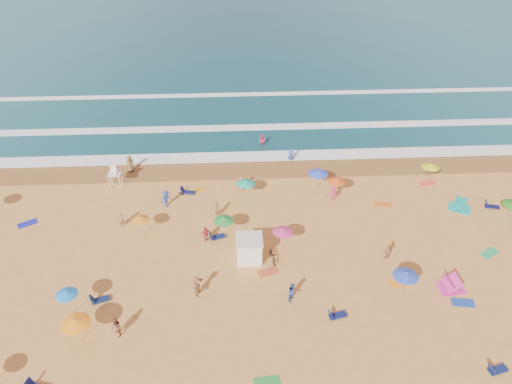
{
  "coord_description": "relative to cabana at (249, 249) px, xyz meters",
  "views": [
    {
      "loc": [
        -1.3,
        -32.71,
        28.23
      ],
      "look_at": [
        0.65,
        6.0,
        1.5
      ],
      "focal_mm": 35.0,
      "sensor_mm": 36.0,
      "label": 1
    }
  ],
  "objects": [
    {
      "name": "ocean",
      "position": [
        0.28,
        85.57,
        -1.0
      ],
      "size": [
        220.0,
        140.0,
        0.18
      ],
      "primitive_type": "cube",
      "color": "#0C4756",
      "rests_on": "ground"
    },
    {
      "name": "cabana",
      "position": [
        0.0,
        0.0,
        0.0
      ],
      "size": [
        2.0,
        2.0,
        2.0
      ],
      "primitive_type": "cube",
      "color": "white",
      "rests_on": "ground"
    },
    {
      "name": "surf_foam",
      "position": [
        0.28,
        22.89,
        -0.9
      ],
      "size": [
        200.0,
        18.7,
        0.05
      ],
      "color": "white",
      "rests_on": "ground"
    },
    {
      "name": "wet_sand",
      "position": [
        0.28,
        14.07,
        -0.99
      ],
      "size": [
        220.0,
        220.0,
        0.0
      ],
      "primitive_type": "plane",
      "color": "olive",
      "rests_on": "ground"
    },
    {
      "name": "bicycle",
      "position": [
        1.9,
        -0.3,
        -0.51
      ],
      "size": [
        0.92,
        1.93,
        0.98
      ],
      "primitive_type": "imported",
      "rotation": [
        0.0,
        0.0,
        0.15
      ],
      "color": "black",
      "rests_on": "ground"
    },
    {
      "name": "beach_umbrellas",
      "position": [
        2.29,
        1.72,
        1.04
      ],
      "size": [
        50.21,
        24.41,
        0.76
      ],
      "color": "#15AF80",
      "rests_on": "ground"
    },
    {
      "name": "towels",
      "position": [
        2.8,
        0.44,
        -0.98
      ],
      "size": [
        51.22,
        23.49,
        0.03
      ],
      "color": "red",
      "rests_on": "ground"
    },
    {
      "name": "ground",
      "position": [
        0.28,
        1.57,
        -1.0
      ],
      "size": [
        220.0,
        220.0,
        0.0
      ],
      "primitive_type": "plane",
      "color": "gold",
      "rests_on": "ground"
    },
    {
      "name": "popup_tents",
      "position": [
        17.9,
        0.9,
        -0.4
      ],
      "size": [
        7.01,
        12.3,
        1.2
      ],
      "color": "#E2329D",
      "rests_on": "ground"
    },
    {
      "name": "beachgoers",
      "position": [
        -1.97,
        5.16,
        -0.19
      ],
      "size": [
        45.88,
        27.67,
        2.12
      ],
      "color": "brown",
      "rests_on": "ground"
    },
    {
      "name": "cabana_roof",
      "position": [
        0.0,
        -0.0,
        1.06
      ],
      "size": [
        2.2,
        2.2,
        0.12
      ],
      "primitive_type": "cube",
      "color": "silver",
      "rests_on": "cabana"
    },
    {
      "name": "loungers",
      "position": [
        4.36,
        -2.56,
        -0.83
      ],
      "size": [
        38.59,
        22.38,
        0.34
      ],
      "color": "#0E1F4A",
      "rests_on": "ground"
    },
    {
      "name": "lifeguard_stand",
      "position": [
        -13.04,
        11.48,
        0.05
      ],
      "size": [
        1.2,
        1.2,
        2.1
      ],
      "primitive_type": null,
      "color": "white",
      "rests_on": "ground"
    }
  ]
}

